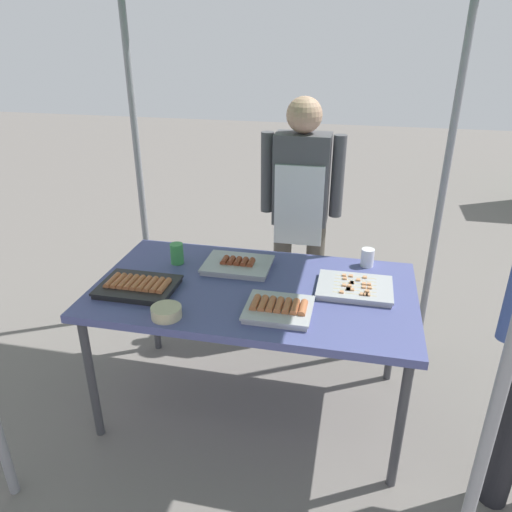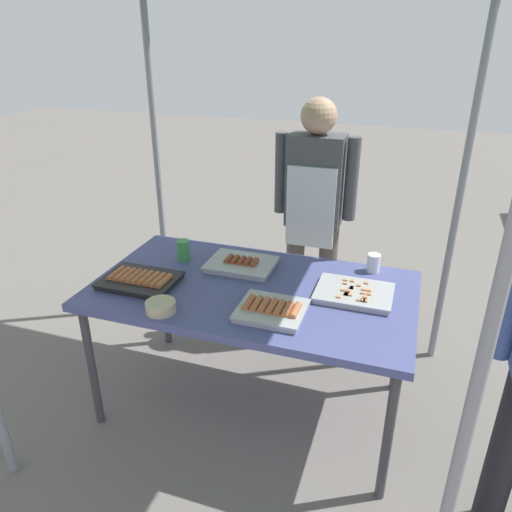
{
  "view_description": "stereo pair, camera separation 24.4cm",
  "coord_description": "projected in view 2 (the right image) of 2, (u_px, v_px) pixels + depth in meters",
  "views": [
    {
      "loc": [
        0.47,
        -2.11,
        1.93
      ],
      "look_at": [
        0.0,
        0.05,
        0.9
      ],
      "focal_mm": 34.42,
      "sensor_mm": 36.0,
      "label": 1
    },
    {
      "loc": [
        0.71,
        -2.05,
        1.93
      ],
      "look_at": [
        0.0,
        0.05,
        0.9
      ],
      "focal_mm": 34.42,
      "sensor_mm": 36.0,
      "label": 2
    }
  ],
  "objects": [
    {
      "name": "tray_spring_rolls",
      "position": [
        272.0,
        310.0,
        2.22
      ],
      "size": [
        0.3,
        0.27,
        0.05
      ],
      "color": "#ADADB2",
      "rests_on": "stall_table"
    },
    {
      "name": "ground_plane",
      "position": [
        253.0,
        403.0,
        2.78
      ],
      "size": [
        18.0,
        18.0,
        0.0
      ],
      "primitive_type": "plane",
      "color": "#66605B"
    },
    {
      "name": "drink_cup_near_edge",
      "position": [
        373.0,
        263.0,
        2.6
      ],
      "size": [
        0.07,
        0.07,
        0.1
      ],
      "primitive_type": "cylinder",
      "color": "white",
      "rests_on": "stall_table"
    },
    {
      "name": "tray_pork_links",
      "position": [
        140.0,
        280.0,
        2.49
      ],
      "size": [
        0.37,
        0.28,
        0.05
      ],
      "color": "black",
      "rests_on": "stall_table"
    },
    {
      "name": "stall_table",
      "position": [
        253.0,
        296.0,
        2.49
      ],
      "size": [
        1.6,
        0.9,
        0.75
      ],
      "color": "#4C518C",
      "rests_on": "ground"
    },
    {
      "name": "tray_meat_skewers",
      "position": [
        354.0,
        293.0,
        2.37
      ],
      "size": [
        0.37,
        0.28,
        0.04
      ],
      "color": "#ADADB2",
      "rests_on": "stall_table"
    },
    {
      "name": "drink_cup_by_wok",
      "position": [
        183.0,
        250.0,
        2.73
      ],
      "size": [
        0.07,
        0.07,
        0.12
      ],
      "primitive_type": "cylinder",
      "color": "#3F994C",
      "rests_on": "stall_table"
    },
    {
      "name": "vendor_woman",
      "position": [
        314.0,
        204.0,
        3.08
      ],
      "size": [
        0.52,
        0.23,
        1.57
      ],
      "rotation": [
        0.0,
        0.0,
        3.14
      ],
      "color": "#595147",
      "rests_on": "ground"
    },
    {
      "name": "tray_grilled_sausages",
      "position": [
        241.0,
        264.0,
        2.66
      ],
      "size": [
        0.36,
        0.27,
        0.05
      ],
      "color": "#ADADB2",
      "rests_on": "stall_table"
    },
    {
      "name": "condiment_bowl",
      "position": [
        161.0,
        307.0,
        2.24
      ],
      "size": [
        0.14,
        0.14,
        0.05
      ],
      "primitive_type": "cylinder",
      "color": "#BFB28C",
      "rests_on": "stall_table"
    }
  ]
}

